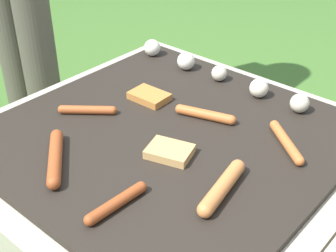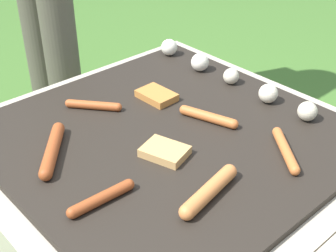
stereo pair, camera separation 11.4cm
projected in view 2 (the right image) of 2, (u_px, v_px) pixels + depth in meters
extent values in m
plane|color=#3D6628|center=(168.00, 250.00, 1.37)|extent=(14.00, 14.00, 0.00)
cube|color=#A89E8C|center=(168.00, 199.00, 1.26)|extent=(0.90, 0.90, 0.39)
cube|color=black|center=(168.00, 136.00, 1.15)|extent=(0.79, 0.79, 0.02)
cylinder|color=#4C473D|center=(38.00, 24.00, 1.75)|extent=(0.12, 0.12, 0.85)
cylinder|color=#4C473D|center=(59.00, 35.00, 1.65)|extent=(0.12, 0.12, 0.85)
cylinder|color=#B7602D|center=(208.00, 117.00, 1.19)|extent=(0.14, 0.07, 0.03)
sphere|color=#B7602D|center=(234.00, 124.00, 1.16)|extent=(0.03, 0.03, 0.03)
sphere|color=#B7602D|center=(184.00, 110.00, 1.22)|extent=(0.03, 0.03, 0.03)
cylinder|color=#93421E|center=(52.00, 150.00, 1.06)|extent=(0.16, 0.14, 0.03)
sphere|color=#93421E|center=(45.00, 174.00, 0.99)|extent=(0.03, 0.03, 0.03)
sphere|color=#93421E|center=(58.00, 128.00, 1.14)|extent=(0.03, 0.03, 0.03)
cylinder|color=#A34C23|center=(93.00, 105.00, 1.24)|extent=(0.12, 0.10, 0.02)
sphere|color=#A34C23|center=(118.00, 107.00, 1.23)|extent=(0.02, 0.02, 0.02)
sphere|color=#A34C23|center=(69.00, 103.00, 1.25)|extent=(0.02, 0.02, 0.02)
cylinder|color=#C6753D|center=(209.00, 191.00, 0.94)|extent=(0.06, 0.16, 0.03)
sphere|color=#C6753D|center=(187.00, 212.00, 0.89)|extent=(0.03, 0.03, 0.03)
sphere|color=#C6753D|center=(229.00, 172.00, 0.99)|extent=(0.03, 0.03, 0.03)
cylinder|color=#B7602D|center=(285.00, 150.00, 1.07)|extent=(0.13, 0.11, 0.02)
sphere|color=#B7602D|center=(295.00, 170.00, 1.00)|extent=(0.02, 0.02, 0.02)
sphere|color=#B7602D|center=(277.00, 132.00, 1.13)|extent=(0.02, 0.02, 0.02)
cylinder|color=#93421E|center=(102.00, 198.00, 0.93)|extent=(0.03, 0.13, 0.02)
sphere|color=#93421E|center=(72.00, 213.00, 0.89)|extent=(0.02, 0.02, 0.02)
sphere|color=#93421E|center=(129.00, 185.00, 0.96)|extent=(0.02, 0.02, 0.02)
cube|color=#B27033|center=(157.00, 95.00, 1.29)|extent=(0.11, 0.08, 0.02)
cube|color=tan|center=(165.00, 151.00, 1.07)|extent=(0.12, 0.10, 0.02)
sphere|color=silver|center=(169.00, 47.00, 1.53)|extent=(0.05, 0.05, 0.05)
sphere|color=silver|center=(200.00, 62.00, 1.43)|extent=(0.05, 0.05, 0.05)
sphere|color=beige|center=(231.00, 76.00, 1.36)|extent=(0.05, 0.05, 0.05)
sphere|color=beige|center=(268.00, 93.00, 1.26)|extent=(0.05, 0.05, 0.05)
sphere|color=beige|center=(307.00, 111.00, 1.19)|extent=(0.05, 0.05, 0.05)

